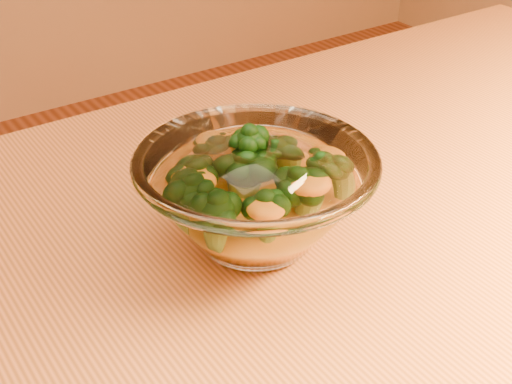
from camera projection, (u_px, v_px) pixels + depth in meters
table at (398, 328)px, 0.67m from camera, size 1.20×0.80×0.75m
glass_bowl at (256, 196)px, 0.60m from camera, size 0.20×0.20×0.09m
cheese_sauce at (256, 215)px, 0.61m from camera, size 0.11×0.11×0.03m
broccoli_heap at (251, 182)px, 0.59m from camera, size 0.15×0.12×0.07m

